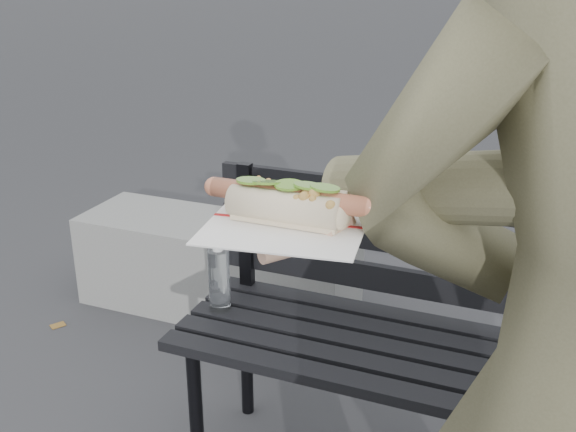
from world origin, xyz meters
name	(u,v)px	position (x,y,z in m)	size (l,w,h in m)	color
park_bench	(448,329)	(0.06, 0.83, 0.52)	(1.50, 0.44, 0.88)	black
concrete_block	(217,266)	(-1.02, 1.54, 0.20)	(1.20, 0.40, 0.40)	slate
held_hotdog	(457,196)	(0.15, -0.03, 1.20)	(0.63, 0.30, 0.20)	brown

